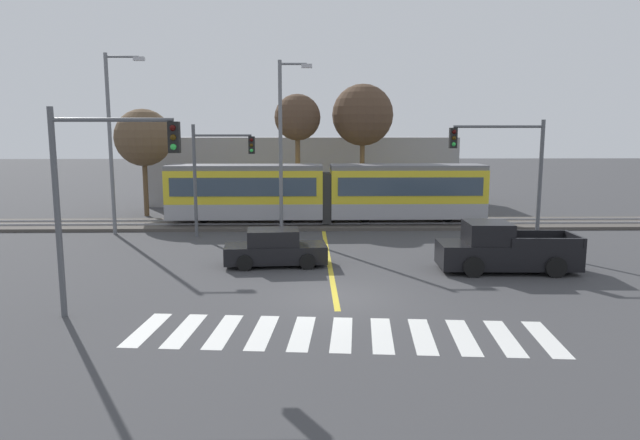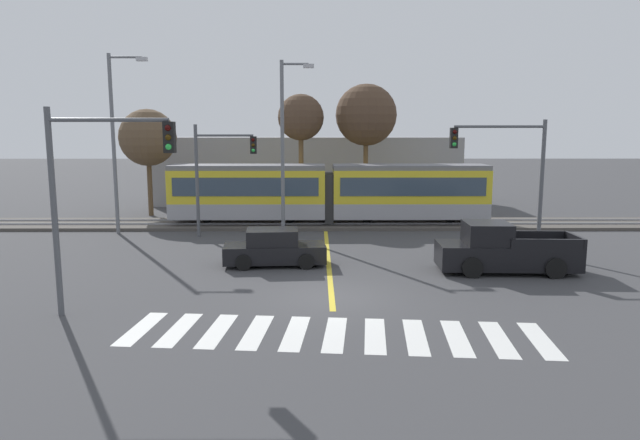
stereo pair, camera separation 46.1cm
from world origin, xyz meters
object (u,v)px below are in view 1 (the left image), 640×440
Objects in this scene: traffic_light_near_left at (98,180)px; bare_tree_far_west at (143,138)px; sedan_crossing at (275,249)px; bare_tree_east at (363,115)px; street_lamp_centre at (283,139)px; traffic_light_far_left at (215,165)px; light_rail_tram at (326,191)px; bare_tree_west at (297,119)px; traffic_light_mid_right at (509,164)px; pickup_truck at (504,250)px; street_lamp_west at (113,135)px.

bare_tree_far_west reaches higher than traffic_light_near_left.
sedan_crossing is 16.12m from bare_tree_east.
sedan_crossing is at bearing -90.67° from street_lamp_centre.
street_lamp_centre reaches higher than traffic_light_far_left.
bare_tree_west is at bearing 115.92° from light_rail_tram.
traffic_light_mid_right is at bearing -45.59° from light_rail_tram.
bare_tree_east is (4.98, 14.18, 5.86)m from sedan_crossing.
bare_tree_far_west reaches higher than light_rail_tram.
pickup_truck is at bearing -74.78° from bare_tree_east.
bare_tree_west is at bearing 129.64° from traffic_light_mid_right.
sedan_crossing is at bearing -93.16° from bare_tree_west.
traffic_light_near_left is at bearing -126.17° from sedan_crossing.
traffic_light_far_left is (-12.62, 7.89, 2.97)m from pickup_truck.
bare_tree_far_west is (-19.64, 12.27, 1.03)m from traffic_light_mid_right.
traffic_light_near_left is 0.68× the size of street_lamp_centre.
traffic_light_far_left is at bearing -138.29° from bare_tree_east.
street_lamp_west reaches higher than bare_tree_west.
pickup_truck is 16.95m from bare_tree_east.
bare_tree_east is (2.49, 4.06, 4.51)m from light_rail_tram.
traffic_light_mid_right is 0.77× the size of bare_tree_west.
traffic_light_mid_right is (7.89, -8.06, 2.04)m from light_rail_tram.
bare_tree_west is at bearing -3.74° from bare_tree_far_west.
bare_tree_west reaches higher than traffic_light_mid_right.
light_rail_tram is 12.85m from bare_tree_far_west.
sedan_crossing is 0.62× the size of bare_tree_far_west.
sedan_crossing is at bearing -40.11° from street_lamp_west.
bare_tree_far_west is at bearing 92.68° from street_lamp_west.
sedan_crossing is at bearing 53.83° from traffic_light_near_left.
street_lamp_centre is 11.74m from bare_tree_far_west.
light_rail_tram is at bearing 76.22° from sedan_crossing.
street_lamp_centre is (4.86, 13.77, 1.00)m from traffic_light_near_left.
street_lamp_centre is 6.59m from bare_tree_west.
street_lamp_west reaches higher than sedan_crossing.
street_lamp_west is (-5.50, 0.87, 1.56)m from traffic_light_far_left.
sedan_crossing is 8.80m from traffic_light_near_left.
traffic_light_near_left reaches higher than light_rail_tram.
street_lamp_west is (-4.17, 14.08, 1.23)m from traffic_light_near_left.
bare_tree_east is at bearing 58.44° from light_rail_tram.
bare_tree_west is (0.67, 6.44, 1.21)m from street_lamp_centre.
traffic_light_mid_right reaches higher than traffic_light_far_left.
light_rail_tram is 3.38× the size of pickup_truck.
light_rail_tram is at bearing 66.44° from traffic_light_near_left.
bare_tree_west reaches higher than traffic_light_near_left.
bare_tree_east is (13.92, 6.64, 1.19)m from street_lamp_west.
light_rail_tram is 11.46m from traffic_light_mid_right.
bare_tree_west is 4.26m from bare_tree_east.
sedan_crossing is 9.25m from pickup_truck.
traffic_light_mid_right reaches higher than light_rail_tram.
bare_tree_west is (0.75, 13.67, 5.65)m from sedan_crossing.
street_lamp_centre reaches higher than traffic_light_mid_right.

